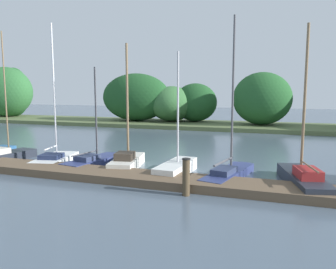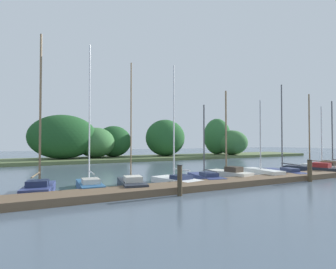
{
  "view_description": "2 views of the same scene",
  "coord_description": "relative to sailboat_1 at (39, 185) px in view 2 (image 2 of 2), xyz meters",
  "views": [
    {
      "loc": [
        8.19,
        1.66,
        3.88
      ],
      "look_at": [
        3.06,
        16.52,
        1.81
      ],
      "focal_mm": 35.46,
      "sensor_mm": 36.0,
      "label": 1
    },
    {
      "loc": [
        -11.15,
        2.04,
        2.67
      ],
      "look_at": [
        -4.59,
        14.99,
        3.01
      ],
      "focal_mm": 28.07,
      "sensor_mm": 36.0,
      "label": 2
    }
  ],
  "objects": [
    {
      "name": "sailboat_8",
      "position": [
        17.03,
        -0.66,
        -0.1
      ],
      "size": [
        1.89,
        4.56,
        7.08
      ],
      "rotation": [
        0.0,
        0.0,
        1.35
      ],
      "color": "navy",
      "rests_on": "ground"
    },
    {
      "name": "sailboat_4",
      "position": [
        7.6,
        -0.42,
        -0.12
      ],
      "size": [
        2.14,
        3.79,
        7.4
      ],
      "rotation": [
        0.0,
        0.0,
        1.8
      ],
      "color": "white",
      "rests_on": "ground"
    },
    {
      "name": "sailboat_9",
      "position": [
        20.03,
        -0.95,
        -0.03
      ],
      "size": [
        2.07,
        4.59,
        6.51
      ],
      "rotation": [
        0.0,
        0.0,
        1.81
      ],
      "color": "#232833",
      "rests_on": "ground"
    },
    {
      "name": "sailboat_11",
      "position": [
        24.63,
        -0.02,
        -0.06
      ],
      "size": [
        1.7,
        3.97,
        6.37
      ],
      "rotation": [
        0.0,
        0.0,
        1.77
      ],
      "color": "maroon",
      "rests_on": "ground"
    },
    {
      "name": "far_shore",
      "position": [
        5.07,
        20.49,
        2.31
      ],
      "size": [
        63.49,
        8.59,
        7.11
      ],
      "color": "#56663D",
      "rests_on": "ground"
    },
    {
      "name": "sailboat_5",
      "position": [
        9.94,
        -0.25,
        -0.16
      ],
      "size": [
        1.83,
        4.07,
        5.1
      ],
      "rotation": [
        0.0,
        0.0,
        1.39
      ],
      "color": "navy",
      "rests_on": "ground"
    },
    {
      "name": "sailboat_7",
      "position": [
        14.61,
        -0.7,
        -0.08
      ],
      "size": [
        1.23,
        3.49,
        5.65
      ],
      "rotation": [
        0.0,
        0.0,
        1.51
      ],
      "color": "white",
      "rests_on": "ground"
    },
    {
      "name": "sailboat_10",
      "position": [
        22.34,
        -0.44,
        -0.05
      ],
      "size": [
        1.35,
        4.05,
        5.7
      ],
      "rotation": [
        0.0,
        0.0,
        1.54
      ],
      "color": "white",
      "rests_on": "ground"
    },
    {
      "name": "sailboat_2",
      "position": [
        2.47,
        -0.0,
        -0.1
      ],
      "size": [
        1.28,
        3.51,
        8.03
      ],
      "rotation": [
        0.0,
        0.0,
        1.53
      ],
      "color": "#285684",
      "rests_on": "ground"
    },
    {
      "name": "sailboat_1",
      "position": [
        0.0,
        0.0,
        0.0
      ],
      "size": [
        1.74,
        3.5,
        8.16
      ],
      "rotation": [
        0.0,
        0.0,
        1.4
      ],
      "color": "navy",
      "rests_on": "ground"
    },
    {
      "name": "sailboat_3",
      "position": [
        4.59,
        -0.8,
        -0.1
      ],
      "size": [
        1.71,
        3.66,
        7.09
      ],
      "rotation": [
        0.0,
        0.0,
        1.41
      ],
      "color": "#232833",
      "rests_on": "ground"
    },
    {
      "name": "mooring_piling_2",
      "position": [
        15.87,
        -3.61,
        0.28
      ],
      "size": [
        0.32,
        0.32,
        1.42
      ],
      "color": "#4C3D28",
      "rests_on": "ground"
    },
    {
      "name": "mooring_piling_1",
      "position": [
        6.07,
        -3.66,
        0.32
      ],
      "size": [
        0.27,
        0.27,
        1.49
      ],
      "color": "#3D3323",
      "rests_on": "ground"
    },
    {
      "name": "dock_pier",
      "position": [
        10.96,
        -2.44,
        -0.26
      ],
      "size": [
        31.66,
        1.8,
        0.35
      ],
      "color": "brown",
      "rests_on": "ground"
    },
    {
      "name": "sailboat_6",
      "position": [
        11.84,
        -0.27,
        -0.02
      ],
      "size": [
        1.75,
        3.61,
        6.19
      ],
      "rotation": [
        0.0,
        0.0,
        1.77
      ],
      "color": "silver",
      "rests_on": "ground"
    }
  ]
}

